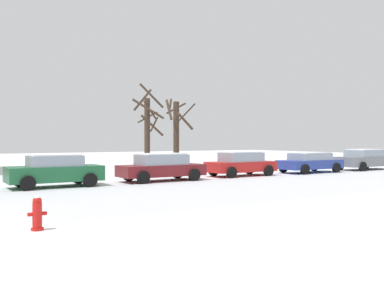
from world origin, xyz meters
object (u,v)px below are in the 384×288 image
parked_car_maroon (162,167)px  parked_car_blue (310,162)px  fire_hydrant (37,213)px  parked_car_red (241,164)px  parked_car_green (55,170)px  parked_car_gray (365,159)px

parked_car_maroon → parked_car_blue: bearing=0.3°
parked_car_blue → fire_hydrant: bearing=-153.7°
parked_car_red → parked_car_maroon: bearing=-176.6°
parked_car_maroon → parked_car_red: parked_car_red is taller
fire_hydrant → parked_car_red: size_ratio=0.20×
fire_hydrant → parked_car_blue: bearing=26.3°
parked_car_maroon → parked_car_blue: parked_car_maroon is taller
parked_car_green → parked_car_maroon: size_ratio=0.92×
fire_hydrant → parked_car_green: parked_car_green is taller
parked_car_green → parked_car_maroon: bearing=0.4°
parked_car_maroon → parked_car_red: bearing=3.4°
fire_hydrant → parked_car_blue: 21.40m
parked_car_green → parked_car_gray: parked_car_green is taller
parked_car_green → parked_car_maroon: parked_car_green is taller
parked_car_maroon → fire_hydrant: bearing=-131.1°
fire_hydrant → parked_car_green: (2.70, 9.38, 0.34)m
parked_car_green → parked_car_red: size_ratio=0.98×
parked_car_red → fire_hydrant: bearing=-144.6°
fire_hydrant → parked_car_red: parked_car_red is taller
fire_hydrant → parked_car_gray: (24.69, 9.40, 0.34)m
parked_car_red → parked_car_blue: (5.50, -0.27, -0.04)m
parked_car_red → parked_car_blue: size_ratio=0.94×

